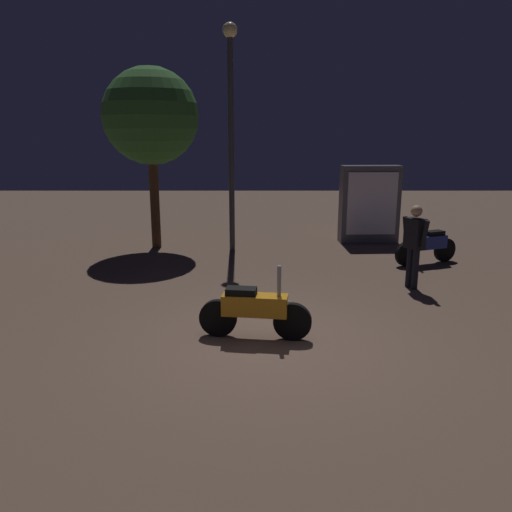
{
  "coord_description": "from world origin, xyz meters",
  "views": [
    {
      "loc": [
        -0.2,
        -6.83,
        2.93
      ],
      "look_at": [
        -0.21,
        1.15,
        1.0
      ],
      "focal_mm": 35.48,
      "sensor_mm": 36.0,
      "label": 1
    }
  ],
  "objects_px": {
    "streetlamp_near": "(232,112)",
    "kiosk_billboard": "(371,204)",
    "motorcycle_orange_foreground": "(256,309)",
    "person_rider_beside": "(416,240)",
    "motorcycle_blue_parked_left": "(428,245)"
  },
  "relations": [
    {
      "from": "streetlamp_near",
      "to": "kiosk_billboard",
      "type": "relative_size",
      "value": 2.62
    },
    {
      "from": "motorcycle_orange_foreground",
      "to": "kiosk_billboard",
      "type": "xyz_separation_m",
      "value": [
        3.14,
        6.83,
        0.61
      ]
    },
    {
      "from": "motorcycle_orange_foreground",
      "to": "person_rider_beside",
      "type": "height_order",
      "value": "person_rider_beside"
    },
    {
      "from": "motorcycle_orange_foreground",
      "to": "motorcycle_blue_parked_left",
      "type": "relative_size",
      "value": 1.05
    },
    {
      "from": "kiosk_billboard",
      "to": "motorcycle_orange_foreground",
      "type": "bearing_deg",
      "value": 62.58
    },
    {
      "from": "motorcycle_blue_parked_left",
      "to": "motorcycle_orange_foreground",
      "type": "bearing_deg",
      "value": 25.99
    },
    {
      "from": "streetlamp_near",
      "to": "kiosk_billboard",
      "type": "xyz_separation_m",
      "value": [
        3.73,
        0.97,
        -2.39
      ]
    },
    {
      "from": "streetlamp_near",
      "to": "kiosk_billboard",
      "type": "bearing_deg",
      "value": 14.54
    },
    {
      "from": "motorcycle_orange_foreground",
      "to": "kiosk_billboard",
      "type": "distance_m",
      "value": 7.54
    },
    {
      "from": "motorcycle_blue_parked_left",
      "to": "streetlamp_near",
      "type": "height_order",
      "value": "streetlamp_near"
    },
    {
      "from": "motorcycle_orange_foreground",
      "to": "streetlamp_near",
      "type": "xyz_separation_m",
      "value": [
        -0.6,
        5.86,
        3.01
      ]
    },
    {
      "from": "person_rider_beside",
      "to": "kiosk_billboard",
      "type": "distance_m",
      "value": 4.34
    },
    {
      "from": "motorcycle_orange_foreground",
      "to": "motorcycle_blue_parked_left",
      "type": "xyz_separation_m",
      "value": [
        3.95,
        4.38,
        0.0
      ]
    },
    {
      "from": "motorcycle_orange_foreground",
      "to": "kiosk_billboard",
      "type": "height_order",
      "value": "kiosk_billboard"
    },
    {
      "from": "motorcycle_orange_foreground",
      "to": "kiosk_billboard",
      "type": "bearing_deg",
      "value": 73.01
    }
  ]
}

